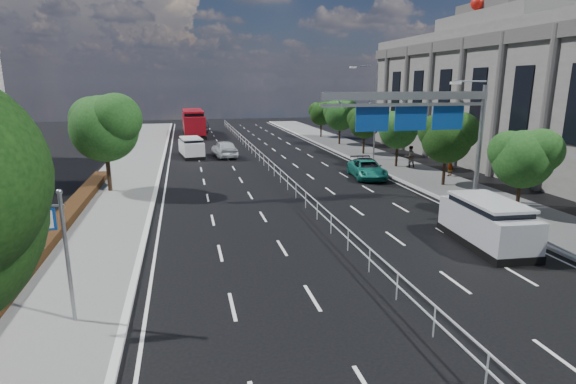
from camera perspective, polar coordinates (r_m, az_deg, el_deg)
name	(u,v)px	position (r m, az deg, el deg)	size (l,w,h in m)	color
ground	(386,290)	(17.09, 12.37, -12.03)	(160.00, 160.00, 0.00)	black
sidewalk_near	(40,326)	(16.29, -28.92, -14.62)	(5.00, 140.00, 0.14)	slate
kerb_near	(126,316)	(15.76, -19.88, -14.61)	(0.25, 140.00, 0.15)	silver
median_fence	(270,166)	(37.59, -2.28, 3.31)	(0.05, 85.00, 1.02)	silver
hedge_near	(27,261)	(21.08, -30.18, -7.54)	(1.00, 36.00, 0.44)	black
toilet_sign	(48,236)	(15.07, -28.19, -4.91)	(1.62, 0.18, 4.34)	gray
overhead_gantry	(424,113)	(27.53, 16.87, 9.57)	(10.24, 0.38, 7.45)	gray
streetlight_far	(373,106)	(43.50, 10.72, 10.73)	(2.78, 2.40, 9.00)	gray
civic_hall	(526,94)	(47.11, 28.01, 10.90)	(14.40, 36.00, 14.35)	slate
near_tree_back	(105,125)	(32.31, -22.22, 7.91)	(4.84, 4.51, 6.69)	black
far_tree_c	(524,156)	(27.86, 27.80, 4.09)	(3.52, 3.28, 4.94)	black
far_tree_d	(448,136)	(33.80, 19.63, 6.77)	(3.85, 3.59, 5.34)	black
far_tree_e	(399,127)	(40.30, 13.89, 7.99)	(3.63, 3.38, 5.13)	black
far_tree_f	(365,121)	(47.09, 9.76, 8.89)	(3.52, 3.28, 5.02)	black
far_tree_g	(341,113)	(54.05, 6.69, 9.88)	(3.96, 3.69, 5.45)	black
far_tree_h	(322,112)	(61.17, 4.29, 10.07)	(3.41, 3.18, 4.91)	black
white_minivan	(191,148)	(46.22, -12.18, 5.54)	(2.57, 4.77, 1.98)	black
red_bus	(193,122)	(65.82, -11.94, 8.69)	(3.05, 11.89, 3.54)	black
near_car_silver	(224,149)	(45.76, -8.09, 5.47)	(1.99, 4.94, 1.68)	silver
near_car_dark	(203,127)	(69.85, -10.78, 8.15)	(1.65, 4.72, 1.55)	black
silver_minivan	(487,223)	(22.61, 23.98, -3.60)	(2.58, 5.33, 2.15)	black
parked_car_teal	(367,169)	(35.83, 10.02, 2.86)	(2.28, 4.95, 1.38)	#1B7969
parked_car_dark	(368,168)	(36.34, 10.10, 3.01)	(1.94, 4.77, 1.38)	black
pedestrian_a	(450,164)	(37.56, 19.90, 3.36)	(0.69, 0.45, 1.90)	gray
pedestrian_b	(410,157)	(40.37, 15.23, 4.36)	(0.91, 0.71, 1.87)	gray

